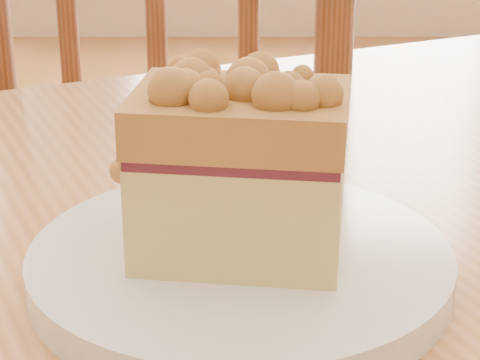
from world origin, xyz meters
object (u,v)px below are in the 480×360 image
(cafe_table_main, at_px, (346,349))
(cafe_chair_main, at_px, (202,207))
(cake_slice, at_px, (242,158))
(plate, at_px, (240,266))

(cafe_table_main, relative_size, cafe_chair_main, 1.37)
(cafe_table_main, bearing_deg, cafe_chair_main, 78.53)
(cafe_table_main, xyz_separation_m, cafe_chair_main, (-0.12, 0.55, -0.13))
(cake_slice, bearing_deg, cafe_chair_main, 102.13)
(cafe_chair_main, xyz_separation_m, cake_slice, (0.05, -0.64, 0.31))
(cafe_table_main, relative_size, cake_slice, 10.62)
(plate, distance_m, cake_slice, 0.07)
(cafe_table_main, height_order, cake_slice, cake_slice)
(cafe_table_main, height_order, plate, plate)
(cafe_chair_main, bearing_deg, cafe_table_main, 116.02)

